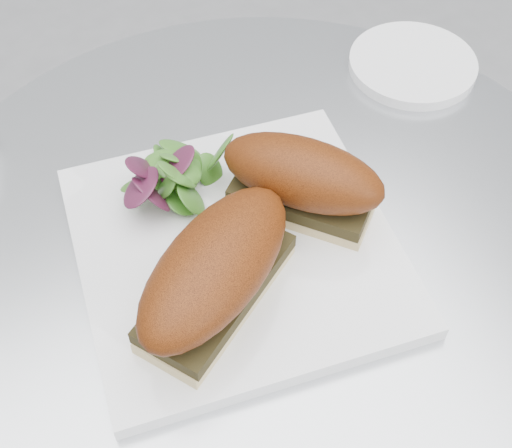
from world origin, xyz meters
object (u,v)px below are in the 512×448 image
(plate, at_px, (237,248))
(saucer, at_px, (413,64))
(sandwich_left, at_px, (215,272))
(sandwich_right, at_px, (302,180))

(plate, height_order, saucer, plate)
(sandwich_left, height_order, sandwich_right, same)
(plate, bearing_deg, sandwich_right, 7.76)
(saucer, bearing_deg, sandwich_left, -149.33)
(sandwich_left, xyz_separation_m, sandwich_right, (0.11, 0.06, 0.00))
(plate, distance_m, sandwich_left, 0.08)
(sandwich_left, bearing_deg, sandwich_right, -5.38)
(sandwich_right, height_order, saucer, sandwich_right)
(plate, distance_m, saucer, 0.33)
(sandwich_left, height_order, saucer, sandwich_left)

